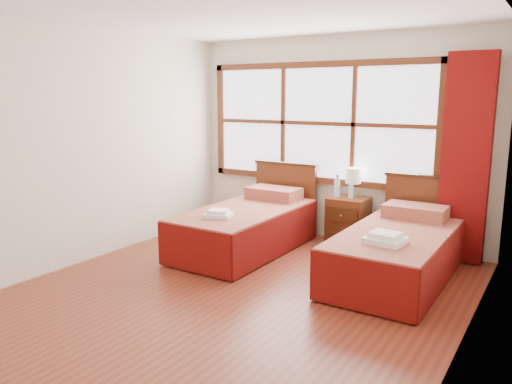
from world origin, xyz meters
The scene contains 15 objects.
floor centered at (0.00, 0.00, 0.00)m, with size 4.50×4.50×0.00m, color maroon.
ceiling centered at (0.00, 0.00, 2.60)m, with size 4.50×4.50×0.00m, color white.
wall_back centered at (0.00, 2.25, 1.30)m, with size 4.00×4.00×0.00m, color silver.
wall_left centered at (-2.00, 0.00, 1.30)m, with size 4.50×4.50×0.00m, color silver.
wall_right centered at (2.00, 0.00, 1.30)m, with size 4.50×4.50×0.00m, color silver.
window centered at (-0.25, 2.21, 1.50)m, with size 3.16×0.06×1.56m.
curtain centered at (1.60, 2.11, 1.17)m, with size 0.50×0.16×2.30m, color maroon.
bed_left centered at (-0.67, 1.20, 0.30)m, with size 1.00×2.02×0.97m.
bed_right centered at (1.17, 1.20, 0.29)m, with size 0.99×2.01×0.95m.
nightstand centered at (0.30, 1.99, 0.31)m, with size 0.46×0.46×0.61m.
towels_left centered at (-0.70, 0.65, 0.56)m, with size 0.36×0.34×0.09m.
towels_right centered at (1.19, 0.70, 0.55)m, with size 0.38×0.34×0.10m.
lamp centered at (0.34, 2.04, 0.87)m, with size 0.19×0.19×0.37m.
bottle_near centered at (0.15, 1.98, 0.74)m, with size 0.07×0.07×0.28m.
bottle_far centered at (0.33, 1.99, 0.72)m, with size 0.06×0.06×0.24m.
Camera 1 is at (2.56, -3.71, 1.86)m, focal length 35.00 mm.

